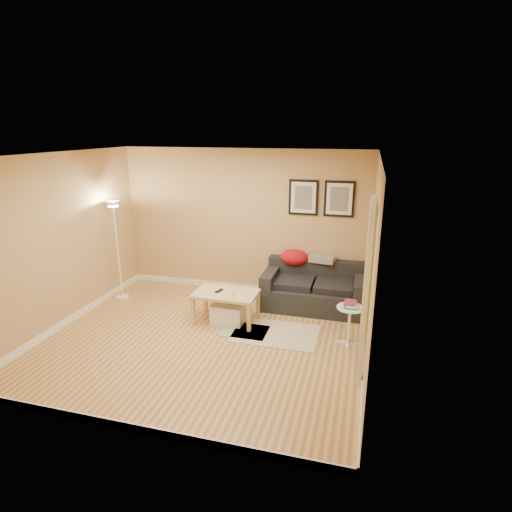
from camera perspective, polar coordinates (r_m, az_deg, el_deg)
name	(u,v)px	position (r m, az deg, el deg)	size (l,w,h in m)	color
floor	(204,339)	(6.19, -7.13, -11.20)	(4.50, 4.50, 0.00)	tan
ceiling	(197,155)	(5.47, -8.15, 13.56)	(4.50, 4.50, 0.00)	white
wall_back	(243,222)	(7.52, -1.75, 4.64)	(4.50, 4.50, 0.00)	tan
wall_front	(116,314)	(4.04, -18.59, -7.52)	(4.50, 4.50, 0.00)	tan
wall_left	(61,242)	(6.87, -25.23, 1.78)	(4.00, 4.00, 0.00)	tan
wall_right	(372,267)	(5.28, 15.59, -1.46)	(4.00, 4.00, 0.00)	tan
baseboard_back	(244,287)	(7.87, -1.69, -4.29)	(4.50, 0.02, 0.10)	white
baseboard_front	(129,427)	(4.70, -16.98, -21.50)	(4.50, 0.02, 0.10)	white
baseboard_left	(72,318)	(7.26, -23.91, -7.77)	(0.02, 4.00, 0.10)	white
baseboard_right	(363,357)	(5.78, 14.48, -13.27)	(0.02, 4.00, 0.10)	white
sofa	(314,287)	(7.07, 7.98, -4.18)	(1.70, 0.90, 0.75)	black
red_throw	(294,258)	(7.25, 5.29, -0.22)	(0.48, 0.36, 0.28)	#AF1021
plaid_throw	(322,259)	(7.22, 9.05, -0.38)	(0.42, 0.26, 0.10)	tan
framed_print_left	(303,197)	(7.16, 6.53, 7.99)	(0.50, 0.04, 0.60)	black
framed_print_right	(339,199)	(7.10, 11.36, 7.69)	(0.50, 0.04, 0.60)	black
area_rug	(276,333)	(6.29, 2.72, -10.56)	(1.25, 0.85, 0.01)	#C2B199
green_runner	(244,331)	(6.35, -1.64, -10.22)	(0.70, 0.50, 0.01)	#668C4C
coffee_table	(226,307)	(6.58, -4.12, -6.97)	(0.97, 0.59, 0.49)	tan
remote_control	(219,291)	(6.53, -5.10, -4.78)	(0.05, 0.16, 0.02)	black
tape_roll	(232,294)	(6.36, -3.26, -5.28)	(0.07, 0.07, 0.03)	yellow
storage_bin	(228,313)	(6.56, -3.85, -7.87)	(0.51, 0.37, 0.31)	white
side_table	(349,326)	(6.03, 12.62, -9.30)	(0.37, 0.37, 0.57)	white
book_stack	(351,304)	(5.91, 12.85, -6.45)	(0.17, 0.23, 0.07)	#2C6B85
floor_lamp	(118,253)	(7.64, -18.40, 0.33)	(0.23, 0.23, 1.76)	white
doorway	(366,292)	(5.23, 14.79, -4.79)	(0.12, 1.01, 2.13)	white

